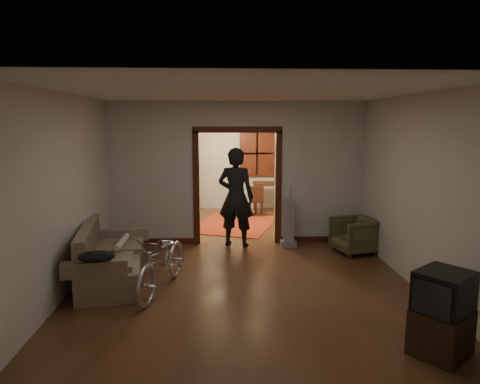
{
  "coord_description": "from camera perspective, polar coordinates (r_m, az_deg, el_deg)",
  "views": [
    {
      "loc": [
        -0.37,
        -7.63,
        2.39
      ],
      "look_at": [
        0.0,
        -0.3,
        1.2
      ],
      "focal_mm": 32.0,
      "sensor_mm": 36.0,
      "label": 1
    }
  ],
  "objects": [
    {
      "name": "person",
      "position": [
        8.28,
        -0.56,
        -0.69
      ],
      "size": [
        0.81,
        0.65,
        1.93
      ],
      "primitive_type": "imported",
      "rotation": [
        0.0,
        0.0,
        2.84
      ],
      "color": "black",
      "rests_on": "floor"
    },
    {
      "name": "crt_tv",
      "position": [
        4.93,
        25.55,
        -12.03
      ],
      "size": [
        0.7,
        0.69,
        0.45
      ],
      "primitive_type": "cube",
      "rotation": [
        0.0,
        0.0,
        0.66
      ],
      "color": "black",
      "rests_on": "tv_stand"
    },
    {
      "name": "oriental_rug",
      "position": [
        10.21,
        -0.7,
        -4.28
      ],
      "size": [
        2.4,
        2.72,
        0.02
      ],
      "primitive_type": "cube",
      "rotation": [
        0.0,
        0.0,
        -0.35
      ],
      "color": "maroon",
      "rests_on": "floor"
    },
    {
      "name": "door_casing",
      "position": [
        8.48,
        -0.36,
        0.46
      ],
      "size": [
        1.74,
        0.2,
        2.32
      ],
      "primitive_type": "cube",
      "color": "#3D180E",
      "rests_on": "floor"
    },
    {
      "name": "wall_left",
      "position": [
        7.98,
        -18.36,
        1.62
      ],
      "size": [
        0.02,
        8.5,
        2.8
      ],
      "primitive_type": "cube",
      "color": "beige",
      "rests_on": "floor"
    },
    {
      "name": "globe",
      "position": [
        11.58,
        -8.18,
        6.89
      ],
      "size": [
        0.31,
        0.31,
        0.31
      ],
      "primitive_type": "sphere",
      "color": "#1E5972",
      "rests_on": "locker"
    },
    {
      "name": "sofa",
      "position": [
        6.81,
        -16.82,
        -7.89
      ],
      "size": [
        1.15,
        1.99,
        0.86
      ],
      "primitive_type": "cube",
      "rotation": [
        0.0,
        0.0,
        0.17
      ],
      "color": "brown",
      "rests_on": "floor"
    },
    {
      "name": "floor",
      "position": [
        8.0,
        -0.11,
        -8.17
      ],
      "size": [
        5.0,
        8.5,
        0.01
      ],
      "primitive_type": "cube",
      "color": "#3D2313",
      "rests_on": "ground"
    },
    {
      "name": "wall_right",
      "position": [
        8.21,
        17.61,
        1.85
      ],
      "size": [
        0.02,
        8.5,
        2.8
      ],
      "primitive_type": "cube",
      "color": "beige",
      "rests_on": "floor"
    },
    {
      "name": "bicycle",
      "position": [
        6.27,
        -10.23,
        -9.01
      ],
      "size": [
        0.98,
        1.79,
        0.89
      ],
      "primitive_type": "imported",
      "rotation": [
        0.0,
        0.0,
        -0.24
      ],
      "color": "silver",
      "rests_on": "floor"
    },
    {
      "name": "vacuum",
      "position": [
        8.36,
        6.5,
        -4.05
      ],
      "size": [
        0.34,
        0.3,
        0.96
      ],
      "primitive_type": "cube",
      "rotation": [
        0.0,
        0.0,
        -0.26
      ],
      "color": "gray",
      "rests_on": "floor"
    },
    {
      "name": "tv_stand",
      "position": [
        5.1,
        25.2,
        -16.58
      ],
      "size": [
        0.72,
        0.71,
        0.49
      ],
      "primitive_type": "cube",
      "rotation": [
        0.0,
        0.0,
        0.66
      ],
      "color": "black",
      "rests_on": "floor"
    },
    {
      "name": "chandelier",
      "position": [
        10.13,
        -0.81,
        8.98
      ],
      "size": [
        0.24,
        0.24,
        0.24
      ],
      "primitive_type": "sphere",
      "color": "#FFE0A5",
      "rests_on": "ceiling"
    },
    {
      "name": "desk",
      "position": [
        11.58,
        4.43,
        -0.73
      ],
      "size": [
        1.18,
        0.82,
        0.79
      ],
      "primitive_type": "cube",
      "rotation": [
        0.0,
        0.0,
        -0.22
      ],
      "color": "#321B10",
      "rests_on": "floor"
    },
    {
      "name": "partition_wall",
      "position": [
        8.44,
        -0.36,
        2.48
      ],
      "size": [
        5.0,
        0.14,
        2.8
      ],
      "primitive_type": "cube",
      "color": "beige",
      "rests_on": "floor"
    },
    {
      "name": "ceiling",
      "position": [
        7.65,
        -0.12,
        12.29
      ],
      "size": [
        5.0,
        8.5,
        0.01
      ],
      "primitive_type": "cube",
      "color": "white",
      "rests_on": "floor"
    },
    {
      "name": "locker",
      "position": [
        11.66,
        -8.06,
        1.78
      ],
      "size": [
        1.01,
        0.76,
        1.8
      ],
      "primitive_type": "cube",
      "rotation": [
        0.0,
        0.0,
        -0.32
      ],
      "color": "#1F321E",
      "rests_on": "floor"
    },
    {
      "name": "desk_chair",
      "position": [
        11.04,
        2.14,
        -1.17
      ],
      "size": [
        0.46,
        0.46,
        0.8
      ],
      "primitive_type": "cube",
      "rotation": [
        0.0,
        0.0,
        -0.35
      ],
      "color": "#321B10",
      "rests_on": "floor"
    },
    {
      "name": "jacket",
      "position": [
        5.89,
        -18.58,
        -8.15
      ],
      "size": [
        0.47,
        0.35,
        0.14
      ],
      "primitive_type": "ellipsoid",
      "color": "black",
      "rests_on": "sofa"
    },
    {
      "name": "far_window",
      "position": [
        11.91,
        2.28,
        5.16
      ],
      "size": [
        0.98,
        0.06,
        1.28
      ],
      "primitive_type": "cube",
      "color": "black",
      "rests_on": "wall_back"
    },
    {
      "name": "rolled_paper",
      "position": [
        7.04,
        -15.48,
        -6.43
      ],
      "size": [
        0.09,
        0.75,
        0.09
      ],
      "primitive_type": "cylinder",
      "rotation": [
        1.57,
        0.0,
        0.0
      ],
      "color": "beige",
      "rests_on": "sofa"
    },
    {
      "name": "wall_back",
      "position": [
        11.92,
        -1.1,
        4.44
      ],
      "size": [
        5.0,
        0.02,
        2.8
      ],
      "primitive_type": "cube",
      "color": "beige",
      "rests_on": "floor"
    },
    {
      "name": "light_switch",
      "position": [
        8.5,
        6.76,
        1.44
      ],
      "size": [
        0.08,
        0.01,
        0.12
      ],
      "primitive_type": "cube",
      "color": "silver",
      "rests_on": "partition_wall"
    },
    {
      "name": "armchair",
      "position": [
        8.23,
        15.03,
        -5.58
      ],
      "size": [
        0.88,
        0.87,
        0.66
      ],
      "primitive_type": "imported",
      "rotation": [
        0.0,
        0.0,
        -1.33
      ],
      "color": "#4C4A2B",
      "rests_on": "floor"
    }
  ]
}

